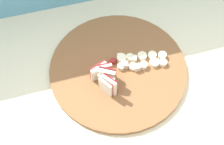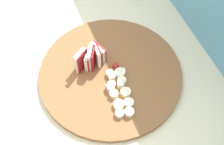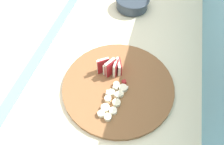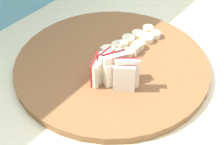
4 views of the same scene
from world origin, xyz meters
The scene contains 5 objects.
tile_backsplash centered at (0.00, 0.36, 0.71)m, with size 2.40×0.04×1.42m, color #5BA3C1.
cutting_board centered at (-0.03, 0.04, 0.95)m, with size 0.41×0.41×0.02m, color brown.
apple_wedge_fan centered at (-0.08, 0.00, 0.98)m, with size 0.07×0.10×0.07m.
apple_dice_pile centered at (0.00, 0.04, 0.96)m, with size 0.08×0.07×0.02m.
banana_slice_rows centered at (0.04, 0.04, 0.96)m, with size 0.15×0.07×0.02m.
Camera 4 is at (-0.47, -0.30, 1.40)m, focal length 54.24 mm.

